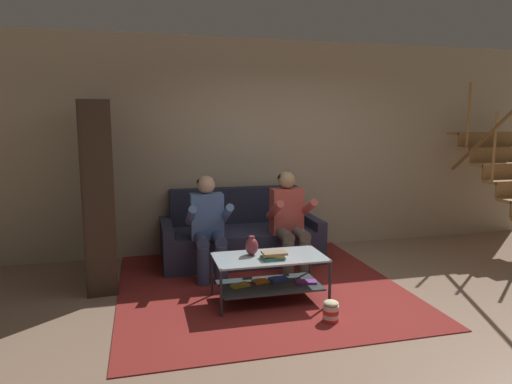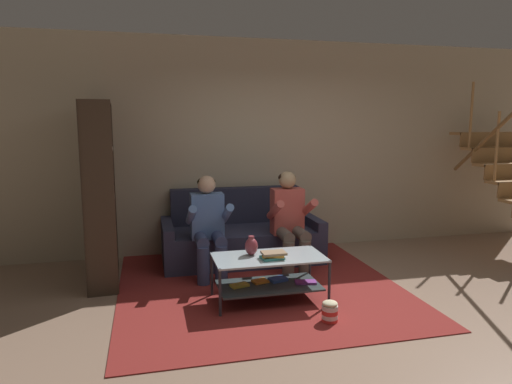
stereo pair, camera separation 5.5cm
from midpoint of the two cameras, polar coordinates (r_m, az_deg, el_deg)
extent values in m
plane|color=#967762|center=(4.49, 10.78, -14.93)|extent=(16.80, 16.80, 0.00)
cube|color=#BEAE91|center=(6.44, 2.09, 5.71)|extent=(8.40, 0.12, 2.90)
cube|color=#B07E48|center=(7.25, 29.55, 3.03)|extent=(1.08, 0.26, 0.04)
cube|color=#B07E48|center=(7.43, 28.29, 4.83)|extent=(1.08, 0.26, 0.04)
cube|color=#9B6F40|center=(7.34, 28.87, 4.10)|extent=(1.08, 0.02, 0.21)
cube|color=#B07E48|center=(7.62, 27.09, 6.53)|extent=(1.08, 0.26, 0.04)
cube|color=#9B6F40|center=(7.53, 27.64, 5.85)|extent=(1.08, 0.02, 0.21)
cylinder|color=#B07E48|center=(6.70, 28.10, 5.04)|extent=(0.04, 0.04, 0.90)
cylinder|color=#B07E48|center=(7.09, 25.51, 8.69)|extent=(0.04, 0.04, 0.90)
cylinder|color=brown|center=(6.59, 29.08, 7.95)|extent=(0.05, 1.87, 1.48)
cube|color=#2D2F47|center=(5.95, -1.55, -6.59)|extent=(1.75, 0.93, 0.43)
cube|color=#26283C|center=(6.21, -2.30, -1.64)|extent=(1.75, 0.18, 0.48)
cube|color=#2D2F47|center=(5.82, -10.71, -6.49)|extent=(0.13, 0.93, 0.55)
cube|color=#2D2F47|center=(6.20, 7.02, -5.47)|extent=(0.13, 0.93, 0.55)
cylinder|color=navy|center=(5.13, -6.29, -9.20)|extent=(0.14, 0.14, 0.43)
cylinder|color=navy|center=(5.15, -4.05, -9.07)|extent=(0.14, 0.14, 0.43)
cylinder|color=navy|center=(5.23, -6.59, -5.92)|extent=(0.14, 0.42, 0.14)
cylinder|color=navy|center=(5.25, -4.41, -5.81)|extent=(0.14, 0.42, 0.14)
cube|color=#5170A8|center=(5.39, -5.84, -2.99)|extent=(0.38, 0.22, 0.53)
cylinder|color=#5170A8|center=(5.18, -7.82, -2.90)|extent=(0.09, 0.49, 0.31)
cylinder|color=#5170A8|center=(5.23, -3.37, -2.71)|extent=(0.09, 0.49, 0.31)
sphere|color=tan|center=(5.32, -5.91, 0.93)|extent=(0.21, 0.21, 0.21)
ellipsoid|color=black|center=(5.34, -5.94, 1.24)|extent=(0.21, 0.21, 0.13)
cylinder|color=#5E554B|center=(5.33, 4.37, -8.46)|extent=(0.14, 0.14, 0.43)
cylinder|color=#5E554B|center=(5.40, 6.42, -8.28)|extent=(0.14, 0.14, 0.43)
cylinder|color=#5E554B|center=(5.43, 3.82, -5.32)|extent=(0.14, 0.42, 0.14)
cylinder|color=#5E554B|center=(5.49, 5.83, -5.19)|extent=(0.14, 0.42, 0.14)
cube|color=#BB4F47|center=(5.60, 4.19, -2.40)|extent=(0.38, 0.22, 0.56)
cylinder|color=#BB4F47|center=(5.36, 2.71, -2.28)|extent=(0.09, 0.49, 0.31)
cylinder|color=#BB4F47|center=(5.49, 6.79, -2.07)|extent=(0.09, 0.49, 0.31)
sphere|color=tan|center=(5.54, 4.23, 1.51)|extent=(0.21, 0.21, 0.21)
ellipsoid|color=black|center=(5.55, 4.17, 1.80)|extent=(0.21, 0.21, 0.13)
cube|color=#A9BAC2|center=(4.59, 1.97, -8.16)|extent=(1.10, 0.57, 0.02)
cube|color=#334041|center=(4.69, 1.95, -11.58)|extent=(1.02, 0.53, 0.02)
cylinder|color=#2B2E36|center=(4.31, -4.14, -12.49)|extent=(0.03, 0.03, 0.46)
cylinder|color=#2B2E36|center=(4.59, 9.50, -11.21)|extent=(0.03, 0.03, 0.46)
cylinder|color=#2B2E36|center=(4.81, -5.22, -10.19)|extent=(0.03, 0.03, 0.46)
cylinder|color=#2B2E36|center=(5.07, 7.07, -9.23)|extent=(0.03, 0.03, 0.46)
cube|color=gold|center=(4.63, -1.72, -11.57)|extent=(0.20, 0.15, 0.03)
cube|color=orange|center=(4.74, 0.86, -11.09)|extent=(0.18, 0.15, 0.02)
cube|color=#3257AF|center=(4.79, 3.10, -10.84)|extent=(0.21, 0.17, 0.03)
cube|color=purple|center=(4.75, 6.56, -11.12)|extent=(0.23, 0.15, 0.02)
cube|color=maroon|center=(5.28, 0.24, -11.02)|extent=(3.00, 3.38, 0.01)
cube|color=#8E5355|center=(5.28, 0.24, -11.00)|extent=(1.65, 1.86, 0.00)
ellipsoid|color=brown|center=(4.61, -0.25, -6.82)|extent=(0.13, 0.13, 0.18)
cylinder|color=brown|center=(4.59, -0.25, -5.76)|extent=(0.06, 0.06, 0.04)
cube|color=teal|center=(4.51, 2.38, -8.20)|extent=(0.23, 0.18, 0.02)
cube|color=orange|center=(4.52, 2.48, -7.86)|extent=(0.24, 0.20, 0.02)
cube|color=#937556|center=(4.50, 2.58, -7.62)|extent=(0.23, 0.16, 0.02)
cube|color=#35281D|center=(4.84, -18.78, -1.05)|extent=(0.32, 0.04, 2.01)
cube|color=#35281D|center=(5.95, -18.47, 0.71)|extent=(0.32, 0.04, 2.01)
cube|color=#35281D|center=(5.40, -20.17, -0.15)|extent=(0.09, 1.14, 2.01)
cube|color=#35281D|center=(5.63, -18.11, -10.15)|extent=(0.38, 1.11, 0.02)
cube|color=#35281D|center=(5.49, -18.35, -5.27)|extent=(0.38, 1.11, 0.02)
cube|color=#35281D|center=(5.39, -18.61, -0.08)|extent=(0.38, 1.11, 0.02)
cube|color=#35281D|center=(5.34, -18.87, 5.25)|extent=(0.38, 1.11, 0.02)
cube|color=#35281D|center=(5.34, -19.14, 10.53)|extent=(0.38, 1.11, 0.02)
cube|color=purple|center=(5.09, -18.15, -10.36)|extent=(0.25, 0.06, 0.29)
cube|color=red|center=(5.14, -18.04, -10.13)|extent=(0.23, 0.06, 0.29)
cube|color=#3261B7|center=(5.19, -18.08, -9.60)|extent=(0.24, 0.07, 0.35)
cube|color=purple|center=(5.23, -17.90, -9.23)|extent=(0.21, 0.05, 0.39)
cube|color=#1D2F30|center=(5.28, -18.12, -9.05)|extent=(0.25, 0.07, 0.39)
cube|color=teal|center=(5.35, -18.09, -8.96)|extent=(0.25, 0.06, 0.37)
cube|color=#222336|center=(5.39, -17.90, -8.95)|extent=(0.21, 0.04, 0.34)
cube|color=#963891|center=(5.45, -18.01, -8.92)|extent=(0.24, 0.06, 0.32)
cube|color=purple|center=(5.50, -17.91, -8.74)|extent=(0.22, 0.05, 0.32)
cube|color=teal|center=(5.56, -18.03, -8.67)|extent=(0.25, 0.07, 0.30)
cube|color=#6C91BB|center=(5.59, -17.97, -7.97)|extent=(0.23, 0.05, 0.40)
cube|color=teal|center=(5.66, -17.91, -7.98)|extent=(0.23, 0.07, 0.37)
cube|color=olive|center=(5.71, -18.05, -7.92)|extent=(0.25, 0.05, 0.35)
cube|color=olive|center=(5.75, -17.92, -7.55)|extent=(0.23, 0.04, 0.40)
cube|color=orange|center=(5.79, -18.03, -7.46)|extent=(0.25, 0.06, 0.40)
cylinder|color=red|center=(4.33, 9.55, -15.53)|extent=(0.15, 0.15, 0.04)
cylinder|color=white|center=(4.31, 9.57, -15.04)|extent=(0.15, 0.15, 0.04)
cylinder|color=red|center=(4.30, 9.58, -14.55)|extent=(0.15, 0.15, 0.04)
cylinder|color=white|center=(4.28, 9.60, -14.06)|extent=(0.15, 0.15, 0.04)
ellipsoid|color=beige|center=(4.27, 9.61, -13.58)|extent=(0.14, 0.14, 0.05)
camera|label=1|loc=(0.03, -89.68, 0.05)|focal=32.00mm
camera|label=2|loc=(0.03, 90.32, -0.05)|focal=32.00mm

